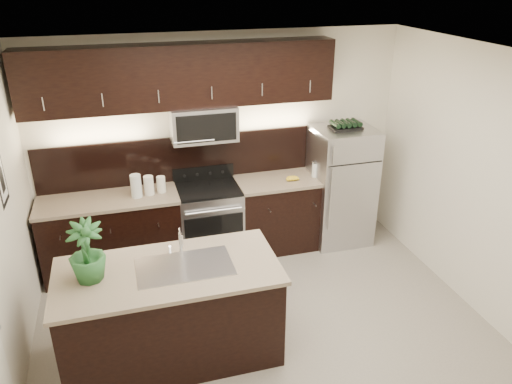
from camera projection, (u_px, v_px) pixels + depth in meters
ground at (269, 337)px, 4.96m from camera, size 4.50×4.50×0.00m
room_walls at (260, 183)px, 4.19m from camera, size 4.52×4.02×2.71m
counter_run at (193, 224)px, 6.13m from camera, size 3.51×0.65×0.94m
upper_fixtures at (185, 86)px, 5.57m from camera, size 3.49×0.40×1.66m
island at (171, 312)px, 4.56m from camera, size 1.96×0.96×0.94m
sink_faucet at (184, 264)px, 4.40m from camera, size 0.84×0.50×0.28m
refrigerator at (341, 186)px, 6.43m from camera, size 0.74×0.67×1.54m
wine_rack at (346, 125)px, 6.10m from camera, size 0.38×0.24×0.09m
plant at (86, 252)px, 4.11m from camera, size 0.31×0.31×0.54m
canisters at (146, 185)px, 5.73m from camera, size 0.40×0.17×0.27m
french_press at (315, 169)px, 6.24m from camera, size 0.09×0.09×0.27m
bananas at (288, 178)px, 6.15m from camera, size 0.17×0.14×0.05m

